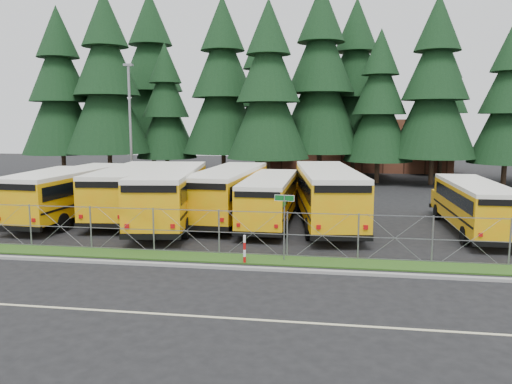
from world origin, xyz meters
TOP-DOWN VIEW (x-y plane):
  - ground at (0.00, 0.00)m, footprint 120.00×120.00m
  - curb at (0.00, -3.10)m, footprint 50.00×0.25m
  - grass_verge at (0.00, -1.70)m, footprint 50.00×1.40m
  - road_lane_line at (0.00, -8.00)m, footprint 50.00×0.12m
  - chainlink_fence at (0.00, -1.00)m, footprint 44.00×0.10m
  - brick_building at (6.00, 40.00)m, footprint 22.00×10.00m
  - bus_0 at (-13.61, 6.27)m, footprint 3.07×10.53m
  - bus_1 at (-11.19, 5.39)m, footprint 3.37×11.58m
  - bus_2 at (-8.20, 6.65)m, footprint 3.89×11.85m
  - bus_3 at (-5.06, 4.86)m, footprint 4.52×12.47m
  - bus_4 at (-2.10, 6.87)m, footprint 3.41×11.76m
  - bus_5 at (0.43, 5.72)m, footprint 2.53×10.53m
  - bus_6 at (3.58, 5.97)m, footprint 4.55×12.60m
  - bus_east at (11.16, 5.27)m, footprint 2.46×10.25m
  - street_sign at (1.93, -1.63)m, footprint 0.83×0.55m
  - striped_bollard at (0.36, -2.28)m, footprint 0.11×0.11m
  - light_standard at (-11.68, 15.07)m, footprint 0.70×0.35m
  - conifer_0 at (-23.34, 25.42)m, footprint 7.73×7.73m
  - conifer_1 at (-18.06, 24.84)m, footprint 8.28×8.28m
  - conifer_2 at (-13.18, 27.93)m, footprint 6.20×6.20m
  - conifer_3 at (-7.03, 27.32)m, footprint 8.11×8.11m
  - conifer_4 at (-2.00, 23.37)m, footprint 7.49×7.49m
  - conifer_5 at (2.51, 27.57)m, footprint 8.50×8.50m
  - conifer_6 at (8.03, 26.18)m, footprint 6.42×6.42m
  - conifer_7 at (12.85, 25.68)m, footprint 7.69×7.69m
  - conifer_8 at (18.97, 25.13)m, footprint 6.46×6.46m
  - conifer_10 at (-16.79, 33.71)m, footprint 9.18×9.18m
  - conifer_11 at (-4.28, 34.35)m, footprint 7.40×7.40m
  - conifer_12 at (5.96, 30.83)m, footprint 8.17×8.17m
  - conifer_13 at (15.42, 34.64)m, footprint 6.63×6.63m

SIDE VIEW (x-z plane):
  - ground at x=0.00m, z-range 0.00..0.00m
  - road_lane_line at x=0.00m, z-range 0.00..0.01m
  - grass_verge at x=0.00m, z-range 0.00..0.06m
  - curb at x=0.00m, z-range 0.00..0.12m
  - striped_bollard at x=0.36m, z-range 0.00..1.20m
  - chainlink_fence at x=0.00m, z-range 0.00..2.00m
  - bus_east at x=11.16m, z-range 0.00..2.69m
  - bus_0 at x=-13.61m, z-range 0.00..2.73m
  - bus_5 at x=0.43m, z-range 0.00..2.76m
  - bus_1 at x=-11.19m, z-range 0.00..3.00m
  - bus_4 at x=-2.10m, z-range 0.00..3.05m
  - bus_2 at x=-8.20m, z-range 0.00..3.05m
  - bus_3 at x=-5.06m, z-range 0.00..3.20m
  - bus_6 at x=3.58m, z-range 0.00..3.23m
  - street_sign at x=1.93m, z-range 0.63..3.44m
  - brick_building at x=6.00m, z-range 0.00..6.00m
  - light_standard at x=-11.68m, z-range 0.43..10.57m
  - conifer_2 at x=-13.18m, z-range 0.00..13.70m
  - conifer_6 at x=8.03m, z-range 0.00..14.20m
  - conifer_8 at x=18.97m, z-range 0.00..14.29m
  - conifer_13 at x=15.42m, z-range 0.00..14.67m
  - conifer_11 at x=-4.28m, z-range 0.00..16.36m
  - conifer_4 at x=-2.00m, z-range 0.00..16.56m
  - conifer_7 at x=12.85m, z-range 0.00..17.00m
  - conifer_0 at x=-23.34m, z-range 0.00..17.10m
  - conifer_3 at x=-7.03m, z-range 0.00..17.93m
  - conifer_12 at x=5.96m, z-range 0.00..18.06m
  - conifer_1 at x=-18.06m, z-range 0.00..18.31m
  - conifer_5 at x=2.51m, z-range 0.00..18.79m
  - conifer_10 at x=-16.79m, z-range 0.00..20.31m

